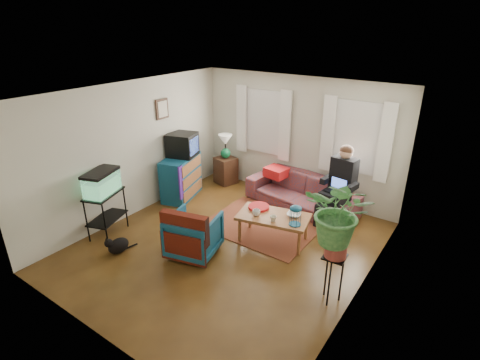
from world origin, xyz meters
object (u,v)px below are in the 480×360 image
Objects in this scene: coffee_table at (273,228)px; plant_stand at (332,279)px; armchair at (194,233)px; dresser at (181,177)px; side_table at (226,170)px; aquarium_stand at (107,214)px; sofa at (302,187)px.

plant_stand reaches higher than coffee_table.
coffee_table is 1.68m from plant_stand.
plant_stand is (2.31, 0.20, -0.02)m from armchair.
dresser is 2.60m from coffee_table.
armchair is 2.32m from plant_stand.
side_table is 0.85× the size of plant_stand.
coffee_table is (2.56, 1.51, -0.16)m from aquarium_stand.
side_table is 1.22m from dresser.
coffee_table is (2.21, -1.58, -0.06)m from side_table.
aquarium_stand is 0.67× the size of coffee_table.
aquarium_stand is 1.11× the size of plant_stand.
armchair reaches higher than coffee_table.
sofa is 2.95× the size of armchair.
side_table is at bearing 57.09° from dresser.
aquarium_stand is 1.74m from armchair.
dresser is at bearing -55.58° from armchair.
aquarium_stand is at bearing -161.97° from coffee_table.
sofa reaches higher than armchair.
armchair is 1.07× the size of plant_stand.
armchair is at bearing -4.71° from aquarium_stand.
side_table is at bearing 132.10° from coffee_table.
dresser is at bearing 70.64° from aquarium_stand.
armchair is (1.34, -2.65, 0.08)m from side_table.
sofa is 2.82m from plant_stand.
dresser is 4.19m from plant_stand.
armchair is 1.40m from coffee_table.
dresser is at bearing 158.26° from coffee_table.
sofa is at bearing 6.83° from dresser.
armchair reaches higher than plant_stand.
plant_stand is at bearing -46.73° from sofa.
coffee_table is at bearing 11.38° from aquarium_stand.
side_table is 3.11m from aquarium_stand.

